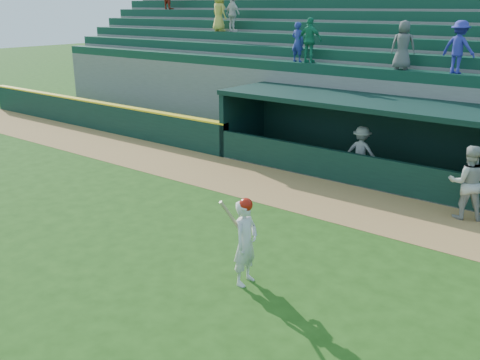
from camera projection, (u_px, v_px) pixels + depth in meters
The scene contains 9 objects.
ground at pixel (196, 252), 12.04m from camera, with size 120.00×120.00×0.00m, color #1F4611.
warning_track at pixel (309, 194), 15.71m from camera, with size 40.00×3.00×0.01m, color olive.
field_wall_left at pixel (93, 115), 23.92m from camera, with size 15.50×0.30×1.20m, color black.
wall_stripe_left at pixel (91, 101), 23.73m from camera, with size 15.50×0.32×0.06m, color yellow.
dugout_player_front at pixel (467, 182), 13.68m from camera, with size 0.95×0.74×1.95m, color #A8A9A3.
dugout_player_inside at pixel (361, 152), 17.14m from camera, with size 1.06×0.61×1.65m, color #ABAAA5.
dugout at pixel (359, 131), 17.61m from camera, with size 9.40×2.80×2.46m.
stands at pixel (414, 84), 20.70m from camera, with size 34.50×6.33×7.59m.
batter_at_plate at pixel (246, 241), 10.45m from camera, with size 0.54×0.80×1.82m.
Camera 1 is at (7.51, -8.01, 5.31)m, focal length 40.00 mm.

